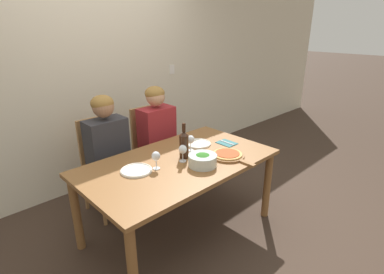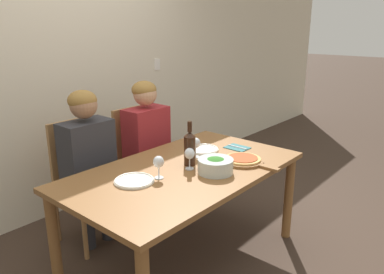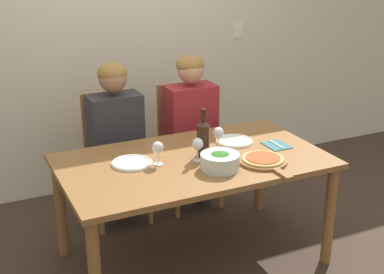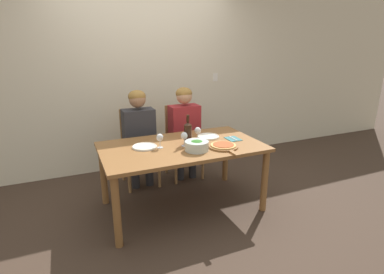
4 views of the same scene
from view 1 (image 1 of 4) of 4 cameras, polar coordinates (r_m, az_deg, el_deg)
The scene contains 16 objects.
ground_plane at distance 2.96m, azimuth -2.29°, elevation -17.22°, with size 40.00×40.00×0.00m, color #3D2D23.
back_wall at distance 3.55m, azimuth -18.19°, elevation 12.08°, with size 10.00×0.06×2.70m.
dining_table at distance 2.62m, azimuth -2.49°, elevation -6.20°, with size 1.67×0.96×0.72m.
chair_left at distance 3.16m, azimuth -16.33°, elevation -4.71°, with size 0.42×0.42×0.96m.
chair_right at distance 3.45m, azimuth -7.55°, elevation -1.86°, with size 0.42×0.42×0.96m.
person_woman at distance 2.98m, azimuth -15.70°, elevation -1.52°, with size 0.47×0.51×1.22m.
person_man at distance 3.28m, azimuth -6.52°, elevation 1.20°, with size 0.47×0.51×1.22m.
wine_bottle at distance 2.59m, azimuth -1.54°, elevation -1.35°, with size 0.08×0.08×0.31m.
broccoli_bowl at distance 2.47m, azimuth 2.03°, elevation -4.41°, with size 0.24×0.24×0.11m.
dinner_plate_left at distance 2.44m, azimuth -10.56°, elevation -6.25°, with size 0.25×0.25×0.02m.
dinner_plate_right at distance 2.92m, azimuth 1.15°, elevation -1.26°, with size 0.25×0.25×0.02m.
pizza_on_board at distance 2.66m, azimuth 6.90°, elevation -3.46°, with size 0.30×0.44×0.04m.
wine_glass_left at distance 2.41m, azimuth -6.88°, elevation -3.80°, with size 0.07×0.07×0.15m.
wine_glass_right at distance 2.74m, azimuth -0.25°, elevation -0.61°, with size 0.07×0.07×0.15m.
wine_glass_centre at distance 2.52m, azimuth -1.78°, elevation -2.52°, with size 0.07×0.07×0.15m.
fork_on_napkin at distance 2.96m, azimuth 6.64°, elevation -1.14°, with size 0.14×0.18×0.01m.
Camera 1 is at (-1.54, -1.76, 1.82)m, focal length 28.00 mm.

